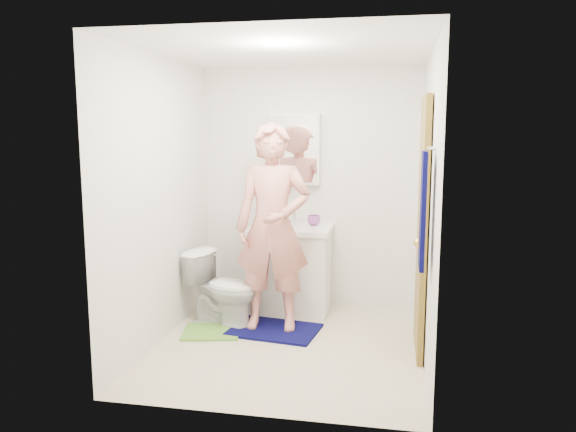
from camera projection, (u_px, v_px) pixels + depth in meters
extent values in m
cube|color=beige|center=(289.00, 346.00, 4.71)|extent=(2.20, 2.40, 0.02)
cube|color=white|center=(289.00, 49.00, 4.35)|extent=(2.20, 2.40, 0.02)
cube|color=white|center=(311.00, 188.00, 5.70)|extent=(2.20, 0.02, 2.40)
cube|color=white|center=(251.00, 230.00, 3.36)|extent=(2.20, 0.02, 2.40)
cube|color=white|center=(160.00, 200.00, 4.74)|extent=(0.02, 2.40, 2.40)
cube|color=white|center=(430.00, 207.00, 4.32)|extent=(0.02, 2.40, 2.40)
cube|color=white|center=(291.00, 271.00, 5.57)|extent=(0.75, 0.55, 0.80)
cube|color=white|center=(291.00, 229.00, 5.50)|extent=(0.79, 0.59, 0.05)
cylinder|color=white|center=(291.00, 228.00, 5.50)|extent=(0.40, 0.40, 0.03)
cylinder|color=silver|center=(294.00, 218.00, 5.67)|extent=(0.03, 0.03, 0.12)
cube|color=white|center=(295.00, 149.00, 5.60)|extent=(0.50, 0.12, 0.70)
cube|color=white|center=(294.00, 149.00, 5.54)|extent=(0.46, 0.01, 0.66)
cube|color=olive|center=(422.00, 226.00, 4.51)|extent=(0.05, 0.80, 2.05)
sphere|color=gold|center=(418.00, 243.00, 4.21)|extent=(0.07, 0.07, 0.07)
cube|color=#06073F|center=(423.00, 211.00, 3.78)|extent=(0.03, 0.24, 0.80)
cylinder|color=silver|center=(431.00, 148.00, 3.71)|extent=(0.06, 0.02, 0.02)
imported|color=white|center=(223.00, 288.00, 5.19)|extent=(0.75, 0.55, 0.68)
cube|color=#06073F|center=(274.00, 330.00, 5.04)|extent=(0.84, 0.65, 0.02)
cube|color=#65A637|center=(211.00, 332.00, 5.00)|extent=(0.57, 0.51, 0.02)
imported|color=#BD7758|center=(261.00, 216.00, 5.51)|extent=(0.10, 0.11, 0.19)
imported|color=#8E4393|center=(314.00, 220.00, 5.57)|extent=(0.15, 0.15, 0.10)
imported|color=tan|center=(273.00, 227.00, 4.95)|extent=(0.70, 0.48, 1.83)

